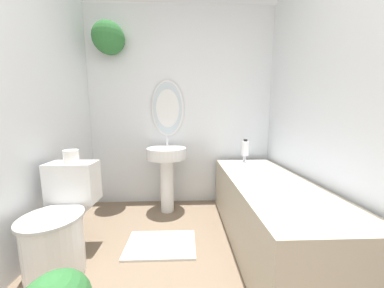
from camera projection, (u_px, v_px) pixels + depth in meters
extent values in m
cube|color=silver|center=(181.00, 109.00, 2.40)|extent=(2.34, 0.06, 2.40)
ellipsoid|color=silver|center=(168.00, 108.00, 2.35)|extent=(0.40, 0.02, 0.67)
ellipsoid|color=silver|center=(168.00, 108.00, 2.35)|extent=(0.36, 0.01, 0.63)
cylinder|color=#9E6042|center=(108.00, 30.00, 2.13)|extent=(0.16, 0.16, 0.09)
sphere|color=#2D6B33|center=(108.00, 38.00, 2.14)|extent=(0.35, 0.35, 0.35)
cube|color=silver|center=(347.00, 101.00, 1.30)|extent=(0.06, 2.37, 2.40)
cylinder|color=white|center=(55.00, 247.00, 1.32)|extent=(0.36, 0.36, 0.41)
cylinder|color=silver|center=(51.00, 218.00, 1.29)|extent=(0.39, 0.39, 0.02)
cube|color=white|center=(73.00, 182.00, 1.55)|extent=(0.36, 0.19, 0.33)
cylinder|color=white|center=(167.00, 185.00, 2.23)|extent=(0.15, 0.15, 0.63)
cylinder|color=white|center=(166.00, 153.00, 2.18)|extent=(0.44, 0.44, 0.12)
cylinder|color=silver|center=(167.00, 142.00, 2.29)|extent=(0.02, 0.02, 0.10)
cube|color=#B2A893|center=(268.00, 211.00, 1.68)|extent=(0.65, 1.62, 0.57)
cube|color=white|center=(269.00, 182.00, 1.64)|extent=(0.55, 1.52, 0.04)
cylinder|color=silver|center=(244.00, 158.00, 2.33)|extent=(0.04, 0.04, 0.08)
cylinder|color=white|center=(245.00, 148.00, 2.26)|extent=(0.08, 0.08, 0.17)
cylinder|color=black|center=(245.00, 140.00, 2.25)|extent=(0.04, 0.04, 0.02)
cube|color=silver|center=(161.00, 245.00, 1.65)|extent=(0.59, 0.37, 0.02)
cylinder|color=white|center=(71.00, 156.00, 1.52)|extent=(0.11, 0.11, 0.10)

